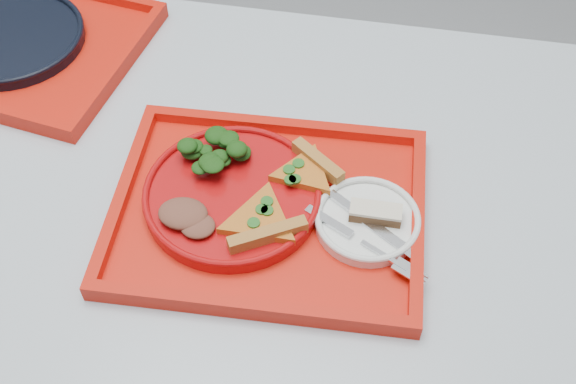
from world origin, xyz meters
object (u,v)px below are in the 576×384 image
object	(u,v)px
tray_main	(268,213)
tray_far	(13,45)
dinner_plate	(233,196)
navy_plate	(11,39)
dessert_bar	(376,213)

from	to	relation	value
tray_main	tray_far	size ratio (longest dim) A/B	1.00
dinner_plate	tray_main	bearing A→B (deg)	-10.30
tray_far	navy_plate	bearing A→B (deg)	0.00
tray_main	tray_far	distance (m)	0.60
tray_main	navy_plate	bearing A→B (deg)	148.31
dinner_plate	dessert_bar	size ratio (longest dim) A/B	3.52
tray_far	navy_plate	world-z (taller)	navy_plate
tray_far	dinner_plate	world-z (taller)	dinner_plate
tray_main	dessert_bar	distance (m)	0.16
tray_main	tray_far	bearing A→B (deg)	148.31
navy_plate	tray_far	bearing A→B (deg)	0.00
tray_far	navy_plate	distance (m)	0.01
tray_far	dessert_bar	world-z (taller)	dessert_bar
tray_main	navy_plate	size ratio (longest dim) A/B	1.73
dinner_plate	navy_plate	distance (m)	0.55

